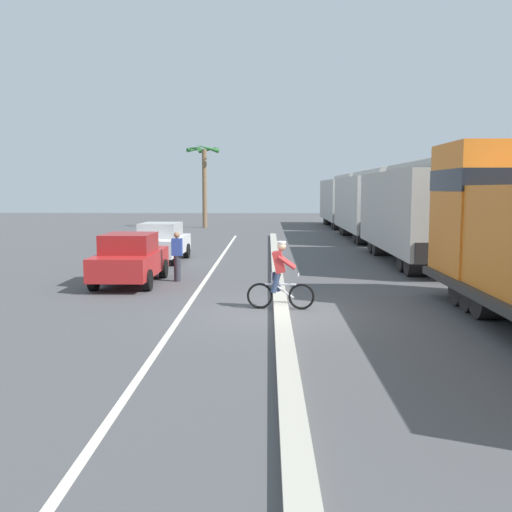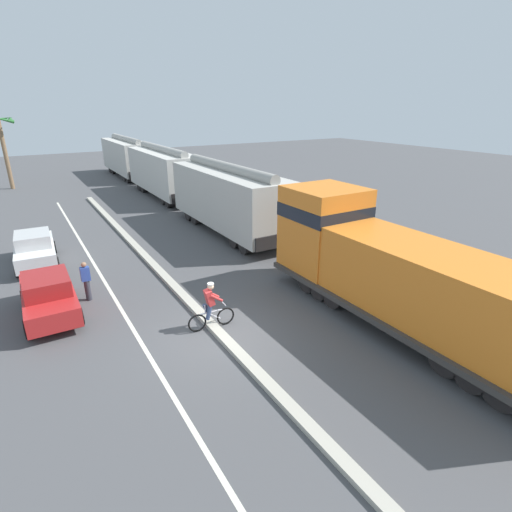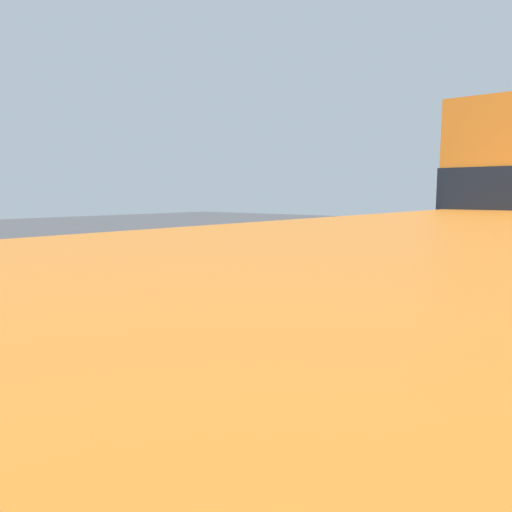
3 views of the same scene
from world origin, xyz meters
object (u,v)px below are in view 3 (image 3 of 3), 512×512
Objects in this scene: parked_car_red at (176,279)px; cyclist at (186,338)px; parked_car_white at (292,258)px; pedestrian_by_cars at (225,280)px; palm_tree_near at (465,174)px.

parked_car_red is 2.46× the size of cyclist.
parked_car_white is 5.51m from pedestrian_by_cars.
parked_car_white is at bearing 105.33° from pedestrian_by_cars.
cyclist is 1.06× the size of pedestrian_by_cars.
cyclist is 0.27× the size of palm_tree_near.
parked_car_white is 10.88m from cyclist.
parked_car_white and pedestrian_by_cars have the same top height.
pedestrian_by_cars is (1.94, -27.17, -3.82)m from palm_tree_near.
parked_car_red and pedestrian_by_cars have the same top height.
cyclist is (4.73, -9.80, 0.00)m from parked_car_white.
pedestrian_by_cars is at bearing 22.52° from parked_car_red.
parked_car_red is at bearing 140.09° from cyclist.
palm_tree_near is at bearing 94.09° from pedestrian_by_cars.
palm_tree_near is (-0.54, 27.75, 3.85)m from parked_car_red.
palm_tree_near is 3.98× the size of pedestrian_by_cars.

